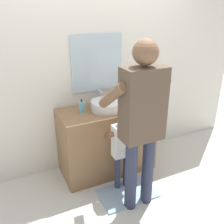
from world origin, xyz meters
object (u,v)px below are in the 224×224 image
Objects in this scene: child_toddler at (122,145)px; toothbrush_cup at (133,98)px; adult_parent at (141,115)px; soap_bottle at (82,107)px.

toothbrush_cup is at bearing 49.04° from child_toddler.
adult_parent is at bearing -82.77° from child_toddler.
soap_bottle is 0.10× the size of adult_parent.
adult_parent reaches higher than soap_bottle.
adult_parent is at bearing -65.46° from soap_bottle.
adult_parent is (-0.37, -0.77, 0.14)m from toothbrush_cup.
soap_bottle reaches higher than child_toddler.
toothbrush_cup is 0.86m from adult_parent.
soap_bottle is 0.17× the size of child_toddler.
adult_parent is (0.04, -0.30, 0.47)m from child_toddler.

